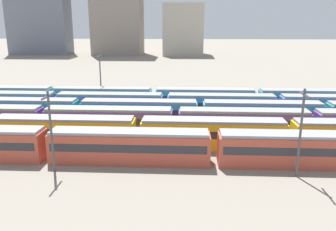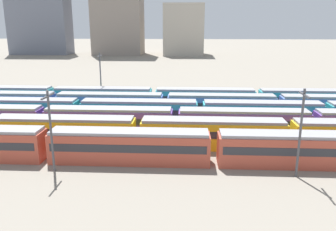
{
  "view_description": "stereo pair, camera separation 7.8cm",
  "coord_description": "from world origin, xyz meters",
  "px_view_note": "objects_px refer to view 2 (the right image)",
  "views": [
    {
      "loc": [
        28.14,
        -36.43,
        15.29
      ],
      "look_at": [
        25.5,
        13.0,
        2.04
      ],
      "focal_mm": 37.02,
      "sensor_mm": 36.0,
      "label": 1
    },
    {
      "loc": [
        28.22,
        -36.43,
        15.29
      ],
      "look_at": [
        25.5,
        13.0,
        2.04
      ],
      "focal_mm": 37.02,
      "sensor_mm": 36.0,
      "label": 2
    }
  ],
  "objects_px": {
    "train_track_0": "(300,149)",
    "train_track_1": "(289,135)",
    "catenary_pole_2": "(301,129)",
    "catenary_pole_1": "(101,76)",
    "train_track_4": "(221,105)",
    "train_track_3": "(200,112)",
    "train_track_2": "(243,122)",
    "catenary_pole_0": "(51,127)",
    "train_track_5": "(257,99)"
  },
  "relations": [
    {
      "from": "train_track_0",
      "to": "train_track_2",
      "type": "bearing_deg",
      "value": 113.97
    },
    {
      "from": "train_track_5",
      "to": "catenary_pole_1",
      "type": "xyz_separation_m",
      "value": [
        -29.44,
        3.04,
        3.57
      ]
    },
    {
      "from": "train_track_3",
      "to": "catenary_pole_0",
      "type": "height_order",
      "value": "catenary_pole_0"
    },
    {
      "from": "train_track_0",
      "to": "catenary_pole_2",
      "type": "relative_size",
      "value": 10.19
    },
    {
      "from": "catenary_pole_0",
      "to": "catenary_pole_1",
      "type": "distance_m",
      "value": 32.11
    },
    {
      "from": "train_track_2",
      "to": "catenary_pole_1",
      "type": "relative_size",
      "value": 9.49
    },
    {
      "from": "train_track_5",
      "to": "catenary_pole_0",
      "type": "xyz_separation_m",
      "value": [
        -26.81,
        -28.96,
        3.01
      ]
    },
    {
      "from": "train_track_4",
      "to": "train_track_1",
      "type": "bearing_deg",
      "value": -65.95
    },
    {
      "from": "train_track_1",
      "to": "catenary_pole_2",
      "type": "height_order",
      "value": "catenary_pole_2"
    },
    {
      "from": "train_track_0",
      "to": "train_track_5",
      "type": "xyz_separation_m",
      "value": [
        0.27,
        26.0,
        0.0
      ]
    },
    {
      "from": "train_track_2",
      "to": "catenary_pole_2",
      "type": "distance_m",
      "value": 14.14
    },
    {
      "from": "train_track_0",
      "to": "catenary_pole_2",
      "type": "bearing_deg",
      "value": -112.09
    },
    {
      "from": "train_track_0",
      "to": "catenary_pole_1",
      "type": "xyz_separation_m",
      "value": [
        -29.17,
        29.04,
        3.57
      ]
    },
    {
      "from": "train_track_0",
      "to": "train_track_4",
      "type": "relative_size",
      "value": 1.0
    },
    {
      "from": "train_track_0",
      "to": "train_track_4",
      "type": "xyz_separation_m",
      "value": [
        -6.72,
        20.8,
        0.0
      ]
    },
    {
      "from": "catenary_pole_1",
      "to": "train_track_2",
      "type": "bearing_deg",
      "value": -37.21
    },
    {
      "from": "catenary_pole_0",
      "to": "train_track_5",
      "type": "bearing_deg",
      "value": 47.21
    },
    {
      "from": "train_track_2",
      "to": "train_track_4",
      "type": "bearing_deg",
      "value": 101.42
    },
    {
      "from": "train_track_0",
      "to": "train_track_5",
      "type": "bearing_deg",
      "value": 89.41
    },
    {
      "from": "train_track_1",
      "to": "train_track_3",
      "type": "bearing_deg",
      "value": 135.76
    },
    {
      "from": "train_track_0",
      "to": "catenary_pole_0",
      "type": "xyz_separation_m",
      "value": [
        -26.54,
        -2.96,
        3.01
      ]
    },
    {
      "from": "train_track_5",
      "to": "catenary_pole_2",
      "type": "height_order",
      "value": "catenary_pole_2"
    },
    {
      "from": "catenary_pole_1",
      "to": "catenary_pole_0",
      "type": "bearing_deg",
      "value": -85.31
    },
    {
      "from": "train_track_3",
      "to": "train_track_5",
      "type": "height_order",
      "value": "same"
    },
    {
      "from": "train_track_1",
      "to": "catenary_pole_2",
      "type": "relative_size",
      "value": 12.24
    },
    {
      "from": "train_track_1",
      "to": "train_track_3",
      "type": "xyz_separation_m",
      "value": [
        -10.68,
        10.4,
        0.0
      ]
    },
    {
      "from": "train_track_2",
      "to": "train_track_3",
      "type": "distance_m",
      "value": 7.8
    },
    {
      "from": "train_track_1",
      "to": "catenary_pole_2",
      "type": "bearing_deg",
      "value": -99.96
    },
    {
      "from": "catenary_pole_1",
      "to": "catenary_pole_2",
      "type": "xyz_separation_m",
      "value": [
        27.98,
        -31.97,
        -0.35
      ]
    },
    {
      "from": "train_track_0",
      "to": "train_track_1",
      "type": "distance_m",
      "value": 5.21
    },
    {
      "from": "train_track_1",
      "to": "catenary_pole_1",
      "type": "height_order",
      "value": "catenary_pole_1"
    },
    {
      "from": "train_track_3",
      "to": "train_track_1",
      "type": "bearing_deg",
      "value": -44.24
    },
    {
      "from": "train_track_1",
      "to": "catenary_pole_0",
      "type": "xyz_separation_m",
      "value": [
        -26.78,
        -8.16,
        3.01
      ]
    },
    {
      "from": "train_track_5",
      "to": "train_track_3",
      "type": "bearing_deg",
      "value": -135.84
    },
    {
      "from": "train_track_1",
      "to": "catenary_pole_2",
      "type": "distance_m",
      "value": 8.86
    },
    {
      "from": "catenary_pole_1",
      "to": "train_track_3",
      "type": "bearing_deg",
      "value": -35.66
    },
    {
      "from": "catenary_pole_0",
      "to": "catenary_pole_2",
      "type": "distance_m",
      "value": 25.35
    },
    {
      "from": "train_track_0",
      "to": "catenary_pole_1",
      "type": "relative_size",
      "value": 9.49
    },
    {
      "from": "catenary_pole_1",
      "to": "catenary_pole_2",
      "type": "bearing_deg",
      "value": -48.81
    },
    {
      "from": "train_track_3",
      "to": "train_track_0",
      "type": "bearing_deg",
      "value": -56.2
    },
    {
      "from": "train_track_4",
      "to": "catenary_pole_0",
      "type": "relative_size",
      "value": 10.68
    },
    {
      "from": "train_track_2",
      "to": "train_track_0",
      "type": "bearing_deg",
      "value": -66.03
    },
    {
      "from": "train_track_2",
      "to": "train_track_5",
      "type": "height_order",
      "value": "same"
    },
    {
      "from": "catenary_pole_1",
      "to": "catenary_pole_2",
      "type": "relative_size",
      "value": 1.07
    },
    {
      "from": "train_track_1",
      "to": "train_track_3",
      "type": "relative_size",
      "value": 1.51
    },
    {
      "from": "train_track_0",
      "to": "catenary_pole_2",
      "type": "distance_m",
      "value": 4.52
    },
    {
      "from": "train_track_2",
      "to": "catenary_pole_2",
      "type": "xyz_separation_m",
      "value": [
        3.43,
        -13.33,
        3.23
      ]
    },
    {
      "from": "train_track_4",
      "to": "catenary_pole_1",
      "type": "xyz_separation_m",
      "value": [
        -22.44,
        8.24,
        3.57
      ]
    },
    {
      "from": "train_track_0",
      "to": "train_track_4",
      "type": "height_order",
      "value": "same"
    },
    {
      "from": "train_track_4",
      "to": "catenary_pole_1",
      "type": "bearing_deg",
      "value": 159.85
    }
  ]
}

